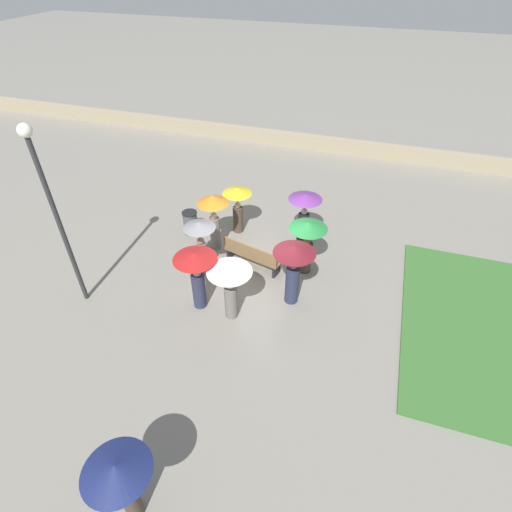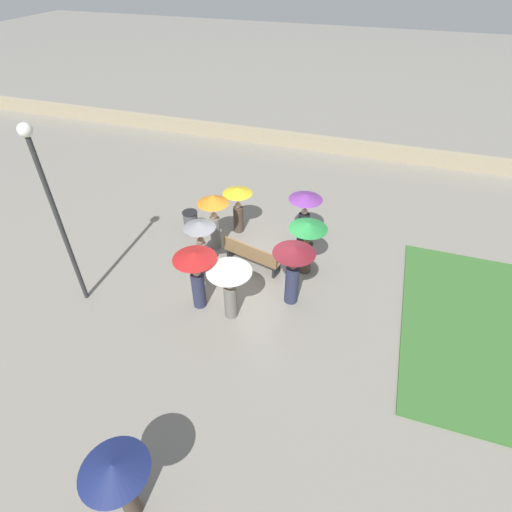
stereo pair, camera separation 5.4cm
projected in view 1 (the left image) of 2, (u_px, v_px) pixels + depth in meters
ground_plane at (265, 272)px, 12.39m from camera, size 90.00×90.00×0.00m
parapet_wall at (323, 144)px, 19.24m from camera, size 45.00×0.35×0.68m
park_bench at (252, 255)px, 12.29m from camera, size 1.92×0.86×0.90m
lamp_post at (51, 201)px, 9.51m from camera, size 0.32×0.32×5.10m
trash_bin at (191, 223)px, 13.78m from camera, size 0.52×0.52×0.84m
crowd_person_white at (230, 280)px, 10.18m from camera, size 1.18×1.18×1.77m
crowd_person_maroon at (294, 264)px, 10.61m from camera, size 1.14×1.14×1.92m
crowd_person_yellow at (237, 202)px, 13.40m from camera, size 0.99×0.99×1.71m
crowd_person_orange at (213, 211)px, 12.48m from camera, size 0.99×0.99×1.99m
crowd_person_purple at (304, 211)px, 12.79m from camera, size 1.08×1.08×1.89m
crowd_person_red at (196, 268)px, 10.45m from camera, size 1.16×1.16×1.88m
crowd_person_green at (307, 238)px, 11.71m from camera, size 1.13×1.13×1.77m
crowd_person_grey at (200, 237)px, 11.52m from camera, size 0.94×0.94×1.88m
lone_walker_mid_plaza at (120, 478)px, 6.35m from camera, size 1.13×1.13×1.84m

